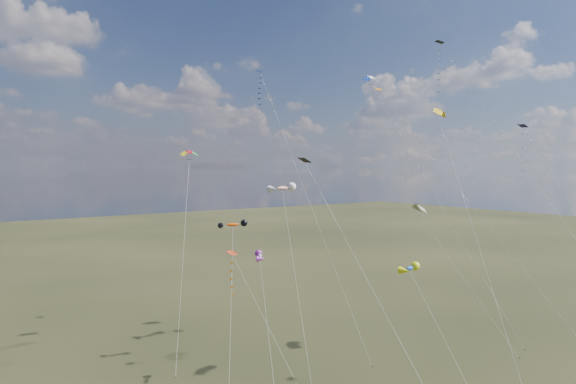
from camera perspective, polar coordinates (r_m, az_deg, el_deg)
diamond_black_high at (r=70.42m, az=17.62°, el=11.61°), size 1.36×29.47×38.35m
diamond_navy_tall at (r=73.20m, az=-2.41°, el=9.74°), size 0.96×23.65×35.74m
diamond_black_mid at (r=37.64m, az=7.17°, el=-6.48°), size 2.36×17.75×22.63m
diamond_red_low at (r=50.60m, az=-5.93°, el=-9.64°), size 5.21×6.29×13.77m
diamond_navy_right at (r=56.70m, az=25.35°, el=2.70°), size 4.24×18.81×26.20m
diamond_orange_center at (r=54.62m, az=18.60°, el=0.10°), size 10.18×23.17×30.54m
parafoil_yellow at (r=57.02m, az=16.55°, el=8.66°), size 6.61×15.55×28.62m
parafoil_blue_white at (r=73.01m, az=9.34°, el=12.28°), size 8.82×19.55×34.78m
parafoil_striped at (r=64.39m, az=14.44°, el=-1.56°), size 7.16×11.31×17.81m
parafoil_tricolor at (r=67.42m, az=-10.92°, el=4.27°), size 8.44×12.87×24.34m
novelty_orange_black at (r=59.45m, az=-6.13°, el=-3.67°), size 6.44×8.59×15.73m
novelty_white_purple at (r=52.38m, az=-3.15°, el=-7.16°), size 3.37×8.09×13.30m
novelty_redwhite_stripe at (r=65.74m, az=-0.62°, el=0.40°), size 8.11×15.17×19.84m
novelty_blue_yellow at (r=50.44m, az=13.42°, el=-8.29°), size 2.93×7.98×12.76m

